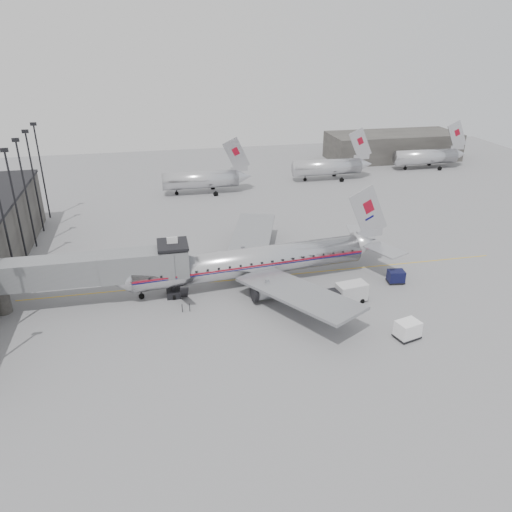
# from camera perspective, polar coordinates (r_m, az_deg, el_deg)

# --- Properties ---
(ground) EXTENTS (160.00, 160.00, 0.00)m
(ground) POSITION_cam_1_polar(r_m,az_deg,el_deg) (56.49, 0.32, -5.30)
(ground) COLOR slate
(ground) RESTS_ON ground
(hangar) EXTENTS (30.00, 12.00, 6.00)m
(hangar) POSITION_cam_1_polar(r_m,az_deg,el_deg) (123.83, 15.31, 12.04)
(hangar) COLOR #353230
(hangar) RESTS_ON ground
(apron_line) EXTENTS (60.00, 0.15, 0.01)m
(apron_line) POSITION_cam_1_polar(r_m,az_deg,el_deg) (62.23, 1.86, -2.31)
(apron_line) COLOR gold
(apron_line) RESTS_ON ground
(jet_bridge) EXTENTS (21.00, 6.20, 7.10)m
(jet_bridge) POSITION_cam_1_polar(r_m,az_deg,el_deg) (57.17, -17.03, -1.36)
(jet_bridge) COLOR #5A5C5F
(jet_bridge) RESTS_ON ground
(floodlight_masts) EXTENTS (0.90, 42.25, 15.25)m
(floodlight_masts) POSITION_cam_1_polar(r_m,az_deg,el_deg) (66.24, -26.32, 4.61)
(floodlight_masts) COLOR black
(floodlight_masts) RESTS_ON ground
(distant_aircraft_near) EXTENTS (16.39, 3.20, 10.26)m
(distant_aircraft_near) POSITION_cam_1_polar(r_m,az_deg,el_deg) (93.78, -6.25, 8.73)
(distant_aircraft_near) COLOR silver
(distant_aircraft_near) RESTS_ON ground
(distant_aircraft_mid) EXTENTS (16.39, 3.20, 10.26)m
(distant_aircraft_mid) POSITION_cam_1_polar(r_m,az_deg,el_deg) (103.21, 8.21, 10.10)
(distant_aircraft_mid) COLOR silver
(distant_aircraft_mid) RESTS_ON ground
(distant_aircraft_far) EXTENTS (16.39, 3.20, 10.26)m
(distant_aircraft_far) POSITION_cam_1_polar(r_m,az_deg,el_deg) (116.86, 18.89, 10.74)
(distant_aircraft_far) COLOR silver
(distant_aircraft_far) RESTS_ON ground
(airliner) EXTENTS (34.87, 32.17, 11.04)m
(airliner) POSITION_cam_1_polar(r_m,az_deg,el_deg) (59.60, -0.02, -0.61)
(airliner) COLOR silver
(airliner) RESTS_ON ground
(service_van) EXTENTS (4.93, 2.45, 2.22)m
(service_van) POSITION_cam_1_polar(r_m,az_deg,el_deg) (56.85, 10.32, -4.18)
(service_van) COLOR silver
(service_van) RESTS_ON ground
(baggage_cart_navy) EXTENTS (2.18, 1.76, 1.58)m
(baggage_cart_navy) POSITION_cam_1_polar(r_m,az_deg,el_deg) (62.62, 15.70, -2.26)
(baggage_cart_navy) COLOR black
(baggage_cart_navy) RESTS_ON ground
(baggage_cart_white) EXTENTS (2.76, 2.35, 1.86)m
(baggage_cart_white) POSITION_cam_1_polar(r_m,az_deg,el_deg) (52.12, 16.94, -8.03)
(baggage_cart_white) COLOR white
(baggage_cart_white) RESTS_ON ground
(ramp_worker) EXTENTS (0.63, 0.43, 1.70)m
(ramp_worker) POSITION_cam_1_polar(r_m,az_deg,el_deg) (58.51, 0.48, -3.22)
(ramp_worker) COLOR #BDEF1C
(ramp_worker) RESTS_ON ground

